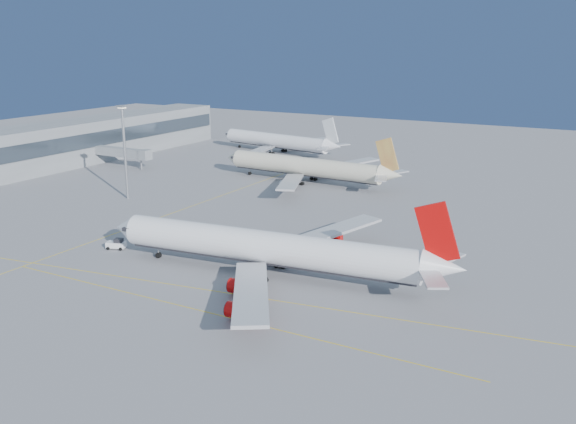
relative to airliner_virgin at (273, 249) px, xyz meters
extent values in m
plane|color=slate|center=(-5.51, -5.86, -5.29)|extent=(500.00, 500.00, 0.00)
cube|color=gray|center=(-120.51, 79.14, 2.21)|extent=(18.00, 110.00, 15.00)
cube|color=#3F4C59|center=(-111.31, 79.14, 3.71)|extent=(0.40, 107.80, 5.00)
cube|color=gray|center=(-100.51, 66.14, -0.09)|extent=(22.00, 3.00, 3.00)
cylinder|color=gray|center=(-91.51, 66.14, -2.69)|extent=(0.70, 0.70, 5.20)
cube|color=gray|center=(-89.51, 66.14, -0.09)|extent=(3.20, 3.60, 3.40)
cube|color=#DAB80C|center=(-0.51, -19.86, -5.28)|extent=(90.00, 0.18, 0.02)
cube|color=#DAB80C|center=(-5.51, -11.86, -5.28)|extent=(118.86, 16.88, 0.02)
cube|color=#DAB80C|center=(-45.51, 24.14, -5.28)|extent=(0.18, 140.00, 0.02)
cylinder|color=white|center=(-1.54, -0.17, 0.18)|extent=(59.20, 12.37, 6.10)
cone|color=white|center=(-33.12, -3.57, 0.18)|extent=(5.36, 6.57, 6.10)
cone|color=white|center=(31.39, 3.38, 0.81)|extent=(7.94, 6.55, 5.79)
cube|color=black|center=(-31.13, -3.35, 0.81)|extent=(2.29, 5.94, 0.74)
cube|color=#B7B7BC|center=(5.59, -16.57, -1.50)|extent=(20.81, 28.70, 0.58)
cube|color=#B7B7BC|center=(1.93, 17.38, -1.50)|extent=(15.45, 30.52, 0.58)
cube|color=#B80807|center=(29.82, 3.21, 6.70)|extent=(8.09, 1.34, 11.13)
cylinder|color=gray|center=(-25.55, -2.75, -3.50)|extent=(0.25, 0.25, 2.42)
cylinder|color=black|center=(-25.55, -2.75, -4.71)|extent=(1.23, 0.86, 1.16)
cylinder|color=gray|center=(-0.03, -4.34, -3.50)|extent=(0.34, 0.34, 2.42)
cylinder|color=black|center=(-0.03, -4.34, -4.71)|extent=(1.25, 1.06, 1.16)
cylinder|color=gray|center=(-0.96, 4.23, -3.50)|extent=(0.34, 0.34, 2.42)
cylinder|color=black|center=(-0.96, 4.23, -4.71)|extent=(1.25, 1.06, 1.16)
cylinder|color=#B80807|center=(0.77, -11.57, -3.47)|extent=(5.30, 3.15, 2.63)
cylinder|color=#B80807|center=(6.19, -20.19, -3.47)|extent=(5.30, 3.15, 2.63)
cylinder|color=#B80807|center=(-1.71, 11.47, -3.47)|extent=(5.30, 3.15, 2.63)
cylinder|color=#B80807|center=(1.75, 21.04, -3.47)|extent=(5.30, 3.15, 2.63)
cylinder|color=beige|center=(-33.09, 75.20, -0.22)|extent=(51.45, 8.65, 5.61)
cone|color=beige|center=(-60.81, 76.85, -0.22)|extent=(4.76, 5.87, 5.61)
cone|color=beige|center=(-4.09, 73.47, 0.37)|extent=(7.20, 5.73, 5.33)
cube|color=black|center=(-58.94, 76.74, 0.37)|extent=(1.89, 5.42, 0.69)
cube|color=#B7B7BC|center=(-29.27, 59.47, -1.76)|extent=(15.27, 27.41, 0.54)
cube|color=#B7B7BC|center=(-27.42, 90.36, -1.76)|extent=(17.96, 26.51, 0.54)
cube|color=gold|center=(-5.57, 73.55, 5.86)|extent=(7.59, 0.89, 10.42)
cylinder|color=gray|center=(-54.05, 76.45, -3.62)|extent=(0.24, 0.24, 2.26)
cylinder|color=black|center=(-54.05, 76.45, -4.75)|extent=(1.12, 0.75, 1.08)
cylinder|color=gray|center=(-32.34, 71.16, -3.62)|extent=(0.32, 0.32, 2.26)
cylinder|color=black|center=(-32.34, 71.16, -4.75)|extent=(1.13, 0.95, 1.08)
cylinder|color=gray|center=(-31.87, 79.12, -3.62)|extent=(0.32, 0.32, 2.26)
cylinder|color=black|center=(-31.87, 79.12, -4.75)|extent=(1.13, 0.95, 1.08)
cylinder|color=#B7B7BC|center=(-31.92, 62.39, -3.61)|extent=(4.86, 2.74, 2.46)
cylinder|color=#B7B7BC|center=(-30.40, 87.77, -3.61)|extent=(4.86, 2.74, 2.46)
cylinder|color=white|center=(-67.85, 117.24, -0.40)|extent=(48.14, 13.37, 5.37)
cone|color=white|center=(-93.55, 121.63, -0.40)|extent=(5.16, 6.02, 5.37)
cone|color=white|center=(-40.93, 112.64, 0.17)|extent=(7.47, 6.16, 5.10)
cube|color=black|center=(-91.75, 121.33, 0.17)|extent=(2.37, 5.28, 0.67)
cube|color=#B7B7BC|center=(-65.97, 102.16, -1.88)|extent=(12.00, 26.22, 0.53)
cube|color=#B7B7BC|center=(-61.07, 130.84, -1.88)|extent=(19.11, 23.89, 0.53)
cube|color=silver|center=(-42.34, 112.88, 5.49)|extent=(7.34, 1.67, 10.14)
cylinder|color=gray|center=(-87.22, 120.55, -3.66)|extent=(0.23, 0.23, 2.20)
cylinder|color=black|center=(-87.22, 120.55, -4.76)|extent=(1.15, 0.84, 1.05)
cylinder|color=gray|center=(-67.55, 113.30, -3.66)|extent=(0.31, 0.31, 2.20)
cylinder|color=black|center=(-67.55, 113.30, -4.76)|extent=(1.18, 1.03, 1.05)
cylinder|color=gray|center=(-66.26, 120.86, -3.66)|extent=(0.31, 0.31, 2.20)
cylinder|color=black|center=(-66.26, 120.86, -4.76)|extent=(1.18, 1.03, 1.05)
cylinder|color=#B7B7BC|center=(-68.20, 105.17, -3.68)|extent=(4.94, 3.14, 2.40)
cylinder|color=#B7B7BC|center=(-64.17, 128.75, -3.68)|extent=(4.94, 3.14, 2.40)
cube|color=white|center=(-37.30, -2.56, -4.39)|extent=(4.47, 3.25, 1.21)
cube|color=black|center=(-36.73, -2.35, -3.48)|extent=(2.09, 2.15, 0.91)
cylinder|color=black|center=(-38.26, -4.03, -4.94)|extent=(0.78, 0.57, 0.70)
cylinder|color=black|center=(-38.98, -2.04, -4.94)|extent=(0.78, 0.57, 0.70)
cylinder|color=black|center=(-35.61, -3.07, -4.94)|extent=(0.78, 0.57, 0.70)
cylinder|color=black|center=(-36.33, -1.09, -4.94)|extent=(0.78, 0.57, 0.70)
cylinder|color=gray|center=(-66.60, 32.55, 7.42)|extent=(0.71, 0.71, 25.43)
cube|color=gray|center=(-66.60, 32.55, 20.34)|extent=(2.24, 2.24, 0.51)
cube|color=white|center=(-66.60, 32.55, 19.94)|extent=(1.63, 1.63, 0.25)
camera|label=1|loc=(57.96, -97.83, 37.75)|focal=40.00mm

